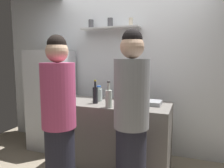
{
  "coord_description": "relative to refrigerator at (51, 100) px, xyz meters",
  "views": [
    {
      "loc": [
        0.87,
        -2.03,
        1.5
      ],
      "look_at": [
        -0.08,
        0.52,
        1.16
      ],
      "focal_mm": 33.7,
      "sensor_mm": 36.0,
      "label": 1
    }
  ],
  "objects": [
    {
      "name": "back_wall_assembly",
      "position": [
        1.29,
        0.4,
        0.49
      ],
      "size": [
        4.8,
        0.32,
        2.6
      ],
      "color": "white",
      "rests_on": "ground"
    },
    {
      "name": "refrigerator",
      "position": [
        0.0,
        0.0,
        0.0
      ],
      "size": [
        0.62,
        0.61,
        1.62
      ],
      "color": "silver",
      "rests_on": "ground"
    },
    {
      "name": "counter",
      "position": [
        1.21,
        -0.33,
        -0.35
      ],
      "size": [
        1.52,
        0.67,
        0.91
      ],
      "primitive_type": "cube",
      "color": "#66605B",
      "rests_on": "ground"
    },
    {
      "name": "baking_pan",
      "position": [
        1.67,
        -0.27,
        0.13
      ],
      "size": [
        0.34,
        0.24,
        0.05
      ],
      "primitive_type": "cube",
      "color": "gray",
      "rests_on": "counter"
    },
    {
      "name": "utensil_holder",
      "position": [
        0.73,
        -0.55,
        0.16
      ],
      "size": [
        0.12,
        0.12,
        0.2
      ],
      "color": "#B2B2B7",
      "rests_on": "counter"
    },
    {
      "name": "wine_bottle_pale_glass",
      "position": [
        1.27,
        -0.6,
        0.22
      ],
      "size": [
        0.08,
        0.08,
        0.32
      ],
      "color": "#B2BFB2",
      "rests_on": "counter"
    },
    {
      "name": "wine_bottle_dark_glass",
      "position": [
        1.02,
        -0.44,
        0.22
      ],
      "size": [
        0.07,
        0.07,
        0.31
      ],
      "color": "black",
      "rests_on": "counter"
    },
    {
      "name": "wine_bottle_amber_glass",
      "position": [
        0.55,
        -0.37,
        0.21
      ],
      "size": [
        0.08,
        0.08,
        0.29
      ],
      "color": "#472814",
      "rests_on": "counter"
    },
    {
      "name": "wine_bottle_green_glass",
      "position": [
        1.59,
        -0.54,
        0.22
      ],
      "size": [
        0.08,
        0.08,
        0.31
      ],
      "color": "#19471E",
      "rests_on": "counter"
    },
    {
      "name": "water_bottle_plastic",
      "position": [
        1.0,
        -0.29,
        0.19
      ],
      "size": [
        0.09,
        0.09,
        0.21
      ],
      "color": "silver",
      "rests_on": "counter"
    },
    {
      "name": "person_pink_top",
      "position": [
        0.95,
        -1.15,
        0.05
      ],
      "size": [
        0.34,
        0.34,
        1.72
      ],
      "rotation": [
        0.0,
        0.0,
        4.78
      ],
      "color": "#262633",
      "rests_on": "ground"
    },
    {
      "name": "person_grey_hoodie",
      "position": [
        1.65,
        -0.97,
        0.07
      ],
      "size": [
        0.34,
        0.34,
        1.77
      ],
      "rotation": [
        0.0,
        0.0,
        4.74
      ],
      "color": "#262633",
      "rests_on": "ground"
    }
  ]
}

